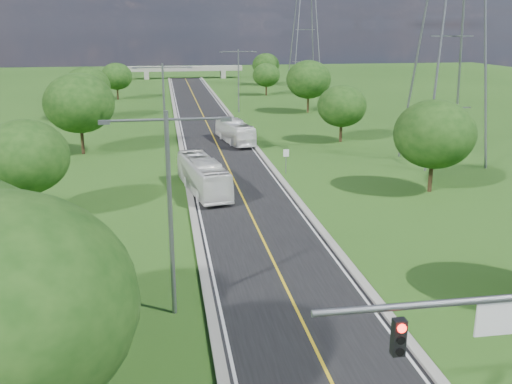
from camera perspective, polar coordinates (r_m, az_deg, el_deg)
ground at (r=75.15m, az=-4.46°, el=5.86°), size 260.00×260.00×0.00m
road at (r=81.03m, az=-4.84°, el=6.65°), size 8.00×150.00×0.06m
curb_left at (r=80.81m, az=-7.86°, el=6.58°), size 0.50×150.00×0.22m
curb_right at (r=81.45m, az=-1.84°, el=6.80°), size 0.50×150.00×0.22m
speed_limit_sign at (r=54.21m, az=3.02°, el=3.50°), size 0.55×0.09×2.40m
overpass at (r=154.18m, az=-7.12°, el=12.09°), size 30.00×3.00×3.20m
streetlight_near_left at (r=26.78m, az=-8.64°, el=-0.57°), size 5.90×0.25×10.00m
streetlight_mid_left at (r=59.15m, az=-9.18°, el=8.68°), size 5.90×0.25×10.00m
streetlight_far_right at (r=92.76m, az=-1.76°, el=11.61°), size 5.90×0.25×10.00m
power_tower_near at (r=60.56m, az=19.15°, el=15.85°), size 9.00×6.40×28.00m
power_tower_far at (r=132.59m, az=4.96°, el=16.48°), size 9.00×6.40×28.00m
tree_lb at (r=43.75m, az=-22.15°, el=3.26°), size 6.30×6.30×7.33m
tree_lc at (r=64.77m, az=-17.27°, el=8.49°), size 7.56×7.56×8.79m
tree_ld at (r=88.75m, az=-16.52°, el=10.10°), size 6.72×6.72×7.82m
tree_le at (r=112.35m, az=-13.77°, el=11.17°), size 5.88×5.88×6.84m
tree_rb at (r=49.69m, az=17.41°, el=5.54°), size 6.72×6.72×7.82m
tree_rc at (r=69.58m, az=8.58°, el=8.50°), size 5.88×5.88×6.84m
tree_rd at (r=92.95m, az=5.28°, el=11.14°), size 7.14×7.14×8.30m
tree_re at (r=115.90m, az=1.04°, el=11.62°), size 5.46×5.46×6.35m
tree_rf at (r=136.10m, az=0.99°, el=12.59°), size 6.30×6.30×7.33m
bus_outbound at (r=68.43m, az=-2.13°, el=6.05°), size 3.83×9.88×2.69m
bus_inbound at (r=48.16m, az=-5.30°, el=1.66°), size 4.06×10.45×2.84m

